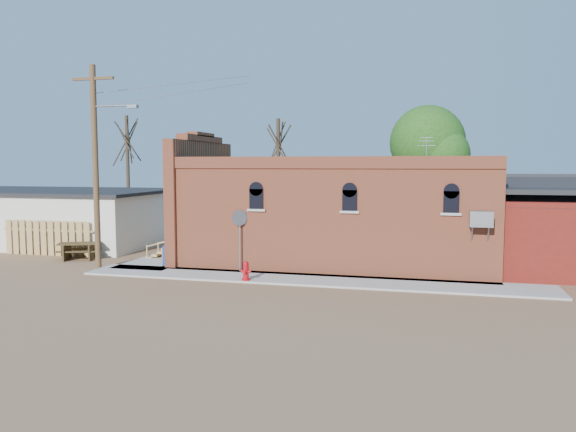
% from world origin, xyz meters
% --- Properties ---
extents(ground, '(120.00, 120.00, 0.00)m').
position_xyz_m(ground, '(0.00, 0.00, 0.00)').
color(ground, brown).
rests_on(ground, ground).
extents(sidewalk_south, '(19.00, 2.20, 0.08)m').
position_xyz_m(sidewalk_south, '(1.50, 0.90, 0.04)').
color(sidewalk_south, '#9E9991').
rests_on(sidewalk_south, ground).
extents(sidewalk_west, '(2.60, 10.00, 0.08)m').
position_xyz_m(sidewalk_west, '(-6.30, 6.00, 0.04)').
color(sidewalk_west, '#9E9991').
rests_on(sidewalk_west, ground).
extents(brick_bar, '(16.40, 7.97, 6.30)m').
position_xyz_m(brick_bar, '(1.64, 5.49, 2.34)').
color(brick_bar, '#C85F3D').
rests_on(brick_bar, ground).
extents(red_shed, '(5.40, 6.40, 4.30)m').
position_xyz_m(red_shed, '(11.50, 5.50, 2.27)').
color(red_shed, '#5E1610').
rests_on(red_shed, ground).
extents(storage_building, '(20.40, 8.40, 3.17)m').
position_xyz_m(storage_building, '(-19.00, 8.00, 1.60)').
color(storage_building, beige).
rests_on(storage_building, ground).
extents(wood_fence, '(5.20, 0.10, 1.80)m').
position_xyz_m(wood_fence, '(-12.80, 3.80, 0.90)').
color(wood_fence, '#AD8B4E').
rests_on(wood_fence, ground).
extents(utility_pole, '(3.12, 0.26, 9.00)m').
position_xyz_m(utility_pole, '(-8.14, 1.20, 4.77)').
color(utility_pole, brown).
rests_on(utility_pole, ground).
extents(tree_bare_near, '(2.80, 2.80, 7.65)m').
position_xyz_m(tree_bare_near, '(-3.00, 13.00, 5.96)').
color(tree_bare_near, '#402E24').
rests_on(tree_bare_near, ground).
extents(tree_bare_far, '(2.80, 2.80, 8.16)m').
position_xyz_m(tree_bare_far, '(-14.00, 14.00, 6.36)').
color(tree_bare_far, '#402E24').
rests_on(tree_bare_far, ground).
extents(tree_leafy, '(4.40, 4.40, 8.15)m').
position_xyz_m(tree_leafy, '(6.00, 13.50, 5.93)').
color(tree_leafy, '#402E24').
rests_on(tree_leafy, ground).
extents(fire_hydrant, '(0.43, 0.41, 0.77)m').
position_xyz_m(fire_hydrant, '(-0.84, -0.00, 0.46)').
color(fire_hydrant, '#AD0911').
rests_on(fire_hydrant, sidewalk_south).
extents(stop_sign, '(0.59, 0.53, 2.68)m').
position_xyz_m(stop_sign, '(-1.70, 1.80, 2.14)').
color(stop_sign, gray).
rests_on(stop_sign, sidewalk_south).
extents(trash_barrel, '(0.75, 0.75, 0.90)m').
position_xyz_m(trash_barrel, '(-5.30, 2.34, 0.53)').
color(trash_barrel, navy).
rests_on(trash_barrel, sidewalk_west).
extents(picnic_table, '(2.36, 2.08, 0.82)m').
position_xyz_m(picnic_table, '(-10.53, 3.20, 0.53)').
color(picnic_table, '#43341B').
rests_on(picnic_table, ground).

